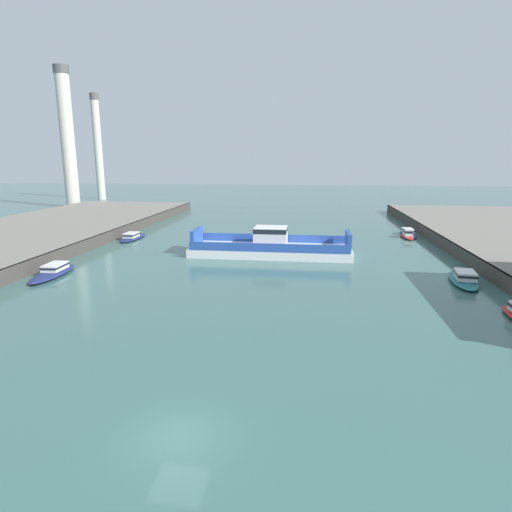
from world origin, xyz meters
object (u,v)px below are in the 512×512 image
(moored_boat_far_right, at_px, (464,278))
(smokestack_distant_b, at_px, (67,134))
(moored_boat_upstream_a, at_px, (407,234))
(smokestack_distant_a, at_px, (98,144))
(chain_ferry, at_px, (271,247))
(moored_boat_far_left, at_px, (132,237))
(moored_boat_mid_right, at_px, (53,271))
(moored_boat_upstream_b, at_px, (408,233))

(moored_boat_far_right, distance_m, smokestack_distant_b, 101.36)
(moored_boat_upstream_a, bearing_deg, smokestack_distant_a, 144.11)
(smokestack_distant_b, bearing_deg, moored_boat_upstream_a, -24.68)
(chain_ferry, distance_m, moored_boat_far_right, 23.54)
(moored_boat_far_right, height_order, smokestack_distant_a, smokestack_distant_a)
(moored_boat_far_left, relative_size, smokestack_distant_a, 0.25)
(chain_ferry, bearing_deg, smokestack_distant_a, 129.18)
(moored_boat_far_left, distance_m, moored_boat_far_right, 48.07)
(moored_boat_far_right, relative_size, smokestack_distant_a, 0.26)
(moored_boat_far_left, bearing_deg, smokestack_distant_b, 128.77)
(moored_boat_upstream_a, height_order, smokestack_distant_b, smokestack_distant_b)
(chain_ferry, bearing_deg, smokestack_distant_b, 138.04)
(smokestack_distant_a, height_order, smokestack_distant_b, smokestack_distant_b)
(moored_boat_upstream_a, relative_size, smokestack_distant_a, 0.19)
(chain_ferry, distance_m, smokestack_distant_a, 97.51)
(moored_boat_far_left, height_order, moored_boat_far_right, moored_boat_far_right)
(moored_boat_mid_right, distance_m, smokestack_distant_b, 75.44)
(chain_ferry, bearing_deg, moored_boat_upstream_b, 39.84)
(moored_boat_mid_right, bearing_deg, moored_boat_upstream_b, 35.25)
(moored_boat_mid_right, height_order, smokestack_distant_b, smokestack_distant_b)
(chain_ferry, height_order, moored_boat_far_left, chain_ferry)
(chain_ferry, xyz_separation_m, moored_boat_upstream_b, (21.50, 17.94, -0.71))
(moored_boat_far_right, relative_size, moored_boat_upstream_a, 1.33)
(moored_boat_far_right, xyz_separation_m, moored_boat_upstream_a, (-0.05, 26.26, 0.08))
(chain_ferry, height_order, moored_boat_mid_right, chain_ferry)
(moored_boat_mid_right, height_order, moored_boat_far_left, moored_boat_mid_right)
(moored_boat_far_left, height_order, moored_boat_upstream_b, moored_boat_upstream_b)
(moored_boat_upstream_b, xyz_separation_m, smokestack_distant_b, (-78.60, 33.40, 18.25))
(moored_boat_upstream_b, distance_m, smokestack_distant_b, 87.33)
(moored_boat_mid_right, relative_size, moored_boat_upstream_b, 1.08)
(smokestack_distant_b, bearing_deg, moored_boat_far_right, -38.51)
(moored_boat_upstream_b, bearing_deg, moored_boat_upstream_a, -104.21)
(chain_ferry, xyz_separation_m, moored_boat_mid_right, (-22.67, -13.27, -0.66))
(moored_boat_mid_right, distance_m, moored_boat_far_left, 22.11)
(moored_boat_far_left, xyz_separation_m, smokestack_distant_b, (-34.14, 42.51, 18.25))
(moored_boat_upstream_b, height_order, smokestack_distant_a, smokestack_distant_a)
(moored_boat_far_left, distance_m, moored_boat_upstream_a, 44.35)
(moored_boat_upstream_b, bearing_deg, moored_boat_far_right, -91.14)
(moored_boat_far_right, bearing_deg, smokestack_distant_a, 133.75)
(moored_boat_mid_right, bearing_deg, moored_boat_far_left, 90.77)
(moored_boat_upstream_a, relative_size, moored_boat_upstream_b, 0.79)
(chain_ferry, distance_m, smokestack_distant_b, 78.76)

